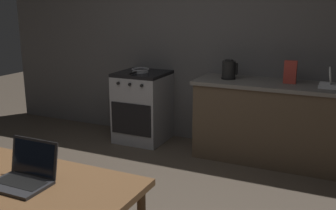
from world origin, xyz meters
name	(u,v)px	position (x,y,z in m)	size (l,w,h in m)	color
back_wall	(223,31)	(0.30, 2.39, 1.40)	(6.40, 0.10, 2.80)	#535151
kitchen_counter	(293,124)	(1.23, 2.04, 0.45)	(2.16, 0.64, 0.89)	#4C3D2D
stove_oven	(143,107)	(-0.61, 2.04, 0.44)	(0.60, 0.62, 0.89)	gray
dining_table	(12,201)	(0.14, -0.82, 0.68)	(1.29, 0.87, 0.75)	brown
laptop	(24,176)	(0.16, -0.74, 0.80)	(0.32, 0.27, 0.22)	#232326
electric_kettle	(229,70)	(0.49, 2.04, 0.99)	(0.18, 0.16, 0.22)	black
frying_pan	(140,70)	(-0.63, 2.01, 0.91)	(0.22, 0.39, 0.05)	gray
cereal_box	(290,72)	(1.16, 2.06, 1.01)	(0.13, 0.05, 0.24)	#B2382D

